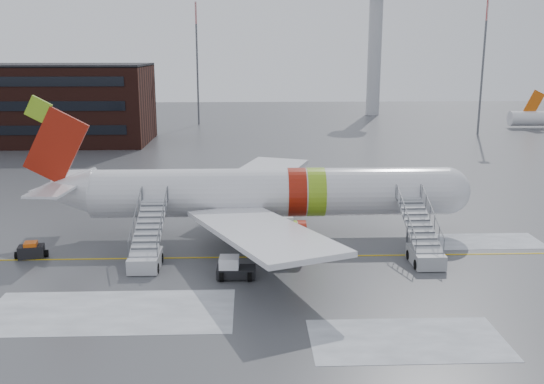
{
  "coord_description": "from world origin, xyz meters",
  "views": [
    {
      "loc": [
        1.99,
        -42.18,
        14.54
      ],
      "look_at": [
        3.66,
        2.35,
        4.0
      ],
      "focal_mm": 40.0,
      "sensor_mm": 36.0,
      "label": 1
    }
  ],
  "objects_px": {
    "airstair_fwd": "(423,246)",
    "baggage_tractor": "(31,251)",
    "pushback_tug": "(234,269)",
    "airstair_aft": "(147,250)",
    "airliner": "(259,193)"
  },
  "relations": [
    {
      "from": "airstair_aft",
      "to": "baggage_tractor",
      "type": "bearing_deg",
      "value": 169.09
    },
    {
      "from": "pushback_tug",
      "to": "airstair_aft",
      "type": "bearing_deg",
      "value": 155.11
    },
    {
      "from": "pushback_tug",
      "to": "baggage_tractor",
      "type": "distance_m",
      "value": 15.19
    },
    {
      "from": "airstair_fwd",
      "to": "airstair_aft",
      "type": "height_order",
      "value": "same"
    },
    {
      "from": "pushback_tug",
      "to": "airstair_fwd",
      "type": "bearing_deg",
      "value": 11.97
    },
    {
      "from": "airliner",
      "to": "airstair_fwd",
      "type": "xyz_separation_m",
      "value": [
        11.39,
        -6.54,
        -2.35
      ]
    },
    {
      "from": "airstair_aft",
      "to": "pushback_tug",
      "type": "bearing_deg",
      "value": -24.89
    },
    {
      "from": "airstair_fwd",
      "to": "pushback_tug",
      "type": "bearing_deg",
      "value": -168.03
    },
    {
      "from": "airstair_aft",
      "to": "baggage_tractor",
      "type": "relative_size",
      "value": 3.3
    },
    {
      "from": "baggage_tractor",
      "to": "airstair_fwd",
      "type": "bearing_deg",
      "value": -3.37
    },
    {
      "from": "airliner",
      "to": "airstair_aft",
      "type": "relative_size",
      "value": 4.55
    },
    {
      "from": "airstair_fwd",
      "to": "pushback_tug",
      "type": "relative_size",
      "value": 3.01
    },
    {
      "from": "airliner",
      "to": "pushback_tug",
      "type": "distance_m",
      "value": 9.91
    },
    {
      "from": "airstair_fwd",
      "to": "baggage_tractor",
      "type": "height_order",
      "value": "airstair_fwd"
    },
    {
      "from": "airstair_fwd",
      "to": "airstair_aft",
      "type": "bearing_deg",
      "value": 180.0
    }
  ]
}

